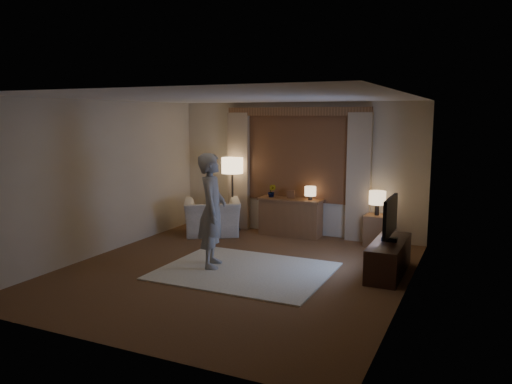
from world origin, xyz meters
The scene contains 13 objects.
room centered at (0.00, 0.50, 1.33)m, with size 5.04×5.54×2.64m.
rug centered at (0.16, 0.06, 0.01)m, with size 2.50×2.00×0.02m, color white.
sideboard centered at (-0.04, 2.50, 0.35)m, with size 1.20×0.40×0.70m, color brown.
picture_frame centered at (-0.04, 2.50, 0.80)m, with size 0.16×0.02×0.20m, color brown.
plant centered at (-0.44, 2.50, 0.85)m, with size 0.17×0.13×0.30m, color #999999.
table_lamp_sideboard centered at (0.36, 2.50, 0.90)m, with size 0.22×0.22×0.30m.
floor_lamp centered at (-1.29, 2.43, 1.26)m, with size 0.44×0.44×1.50m.
armchair centered at (-1.47, 1.92, 0.35)m, with size 1.07×0.94×0.70m, color beige.
side_table centered at (1.64, 2.45, 0.28)m, with size 0.40×0.40×0.56m, color brown.
table_lamp_side centered at (1.64, 2.45, 0.87)m, with size 0.30×0.30×0.44m.
tv_stand centered at (2.15, 0.85, 0.25)m, with size 0.45×1.40×0.50m, color black.
tv centered at (2.15, 0.85, 0.87)m, with size 0.22×0.92×0.66m.
person centered at (-0.40, 0.05, 0.90)m, with size 0.64×0.42×1.76m, color gray.
Camera 1 is at (3.37, -6.49, 2.34)m, focal length 35.00 mm.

